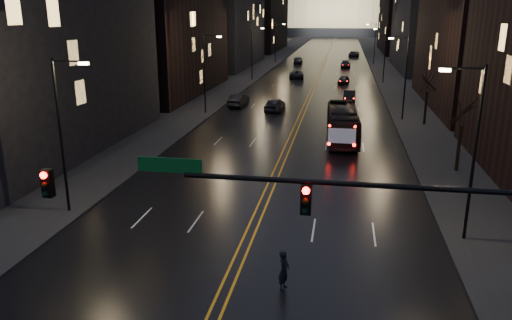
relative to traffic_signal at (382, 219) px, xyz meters
The scene contains 31 objects.
road 130.24m from the traffic_signal, 92.60° to the left, with size 20.00×320.00×0.02m, color black.
sidewalk_left 131.62m from the traffic_signal, 98.71° to the left, with size 8.00×320.00×0.16m, color black.
sidewalk_right 130.35m from the traffic_signal, 86.44° to the left, with size 8.00×320.00×0.16m, color black.
center_line 130.24m from the traffic_signal, 92.60° to the left, with size 0.62×320.00×0.01m, color orange.
building_left_near 35.26m from the traffic_signal, 140.72° to the left, with size 12.00×28.00×22.00m, color black.
building_left_far 95.98m from the traffic_signal, 106.30° to the left, with size 12.00×34.00×20.00m, color black.
building_left_dist 142.73m from the traffic_signal, 100.88° to the left, with size 12.00×40.00×24.00m, color black.
building_right_mid 93.57m from the traffic_signal, 80.68° to the left, with size 12.00×34.00×26.00m, color black.
building_right_dist 140.94m from the traffic_signal, 83.85° to the left, with size 12.00×40.00×22.00m, color black.
capitol 250.36m from the traffic_signal, 91.35° to the left, with size 90.00×50.00×58.50m.
traffic_signal is the anchor object (origin of this frame).
streetlamp_right_near 11.14m from the traffic_signal, 63.88° to the left, with size 2.13×0.25×9.00m.
streetlamp_left_near 19.48m from the traffic_signal, 149.10° to the left, with size 2.13×0.25×9.00m.
streetlamp_right_mid 40.30m from the traffic_signal, 83.01° to the left, with size 2.13×0.25×9.00m.
streetlamp_left_mid 43.36m from the traffic_signal, 112.68° to the left, with size 2.13×0.25×9.00m.
streetlamp_right_far 70.18m from the traffic_signal, 85.99° to the left, with size 2.13×0.25×9.00m.
streetlamp_left_far 71.97m from the traffic_signal, 103.43° to the left, with size 2.13×0.25×9.00m.
streetlamp_right_dist 100.12m from the traffic_signal, 87.19° to the left, with size 2.13×0.25×9.00m.
streetlamp_left_dist 101.39m from the traffic_signal, 99.49° to the left, with size 2.13×0.25×9.00m.
tree_right_mid 23.13m from the traffic_signal, 72.13° to the left, with size 2.40×2.40×6.65m.
tree_right_far 38.67m from the traffic_signal, 79.43° to the left, with size 2.40×2.40×6.65m.
bus 30.73m from the traffic_signal, 92.43° to the left, with size 2.53×10.82×3.02m, color black.
oncoming_car_a 44.18m from the traffic_signal, 102.15° to the left, with size 1.96×4.88×1.66m, color black.
oncoming_car_b 47.75m from the traffic_signal, 107.30° to the left, with size 1.66×4.76×1.57m, color black.
oncoming_car_c 74.54m from the traffic_signal, 97.41° to the left, with size 2.44×5.29×1.47m, color black.
oncoming_car_d 101.37m from the traffic_signal, 96.68° to the left, with size 2.07×5.10×1.48m, color black.
receding_car_a 51.65m from the traffic_signal, 90.55° to the left, with size 1.52×4.35×1.43m, color black.
receding_car_b 68.15m from the traffic_signal, 91.10° to the left, with size 1.64×4.07×1.39m, color black.
receding_car_c 93.27m from the traffic_signal, 90.64° to the left, with size 2.05×5.05×1.47m, color black.
receding_car_d 120.25m from the traffic_signal, 89.48° to the left, with size 2.55×5.53×1.54m, color black.
pedestrian_a 6.68m from the traffic_signal, 132.53° to the left, with size 0.64×0.42×1.76m, color black.
Camera 1 is at (4.47, -14.93, 11.33)m, focal length 35.00 mm.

